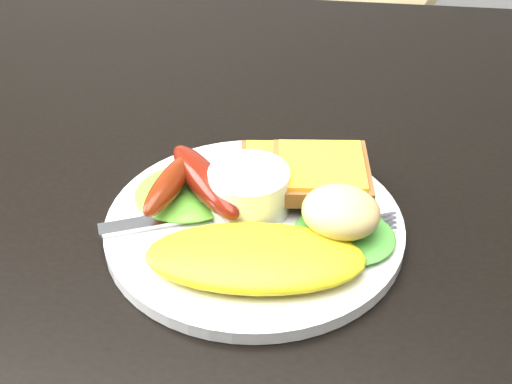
% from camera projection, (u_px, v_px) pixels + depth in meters
% --- Properties ---
extents(dining_table, '(1.20, 0.80, 0.04)m').
position_uv_depth(dining_table, '(189.00, 182.00, 0.65)').
color(dining_table, black).
rests_on(dining_table, ground).
extents(plate, '(0.23, 0.23, 0.01)m').
position_uv_depth(plate, '(254.00, 226.00, 0.56)').
color(plate, white).
rests_on(plate, dining_table).
extents(lettuce_left, '(0.11, 0.11, 0.01)m').
position_uv_depth(lettuce_left, '(189.00, 192.00, 0.58)').
color(lettuce_left, green).
rests_on(lettuce_left, plate).
extents(lettuce_right, '(0.10, 0.09, 0.01)m').
position_uv_depth(lettuce_right, '(345.00, 234.00, 0.53)').
color(lettuce_right, green).
rests_on(lettuce_right, plate).
extents(omelette, '(0.16, 0.09, 0.02)m').
position_uv_depth(omelette, '(255.00, 257.00, 0.51)').
color(omelette, yellow).
rests_on(omelette, plate).
extents(sausage_a, '(0.04, 0.09, 0.02)m').
position_uv_depth(sausage_a, '(170.00, 183.00, 0.56)').
color(sausage_a, maroon).
rests_on(sausage_a, lettuce_left).
extents(sausage_b, '(0.08, 0.10, 0.03)m').
position_uv_depth(sausage_b, '(205.00, 180.00, 0.56)').
color(sausage_b, maroon).
rests_on(sausage_b, lettuce_left).
extents(ramekin, '(0.07, 0.07, 0.04)m').
position_uv_depth(ramekin, '(249.00, 191.00, 0.56)').
color(ramekin, white).
rests_on(ramekin, plate).
extents(toast_a, '(0.08, 0.08, 0.01)m').
position_uv_depth(toast_a, '(284.00, 171.00, 0.60)').
color(toast_a, brown).
rests_on(toast_a, plate).
extents(toast_b, '(0.08, 0.08, 0.01)m').
position_uv_depth(toast_b, '(321.00, 173.00, 0.57)').
color(toast_b, brown).
rests_on(toast_b, toast_a).
extents(potato_salad, '(0.08, 0.07, 0.03)m').
position_uv_depth(potato_salad, '(341.00, 212.00, 0.52)').
color(potato_salad, beige).
rests_on(potato_salad, lettuce_right).
extents(fork, '(0.16, 0.08, 0.00)m').
position_uv_depth(fork, '(209.00, 212.00, 0.56)').
color(fork, '#ADAFB7').
rests_on(fork, plate).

